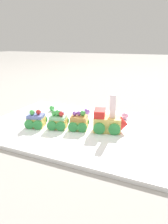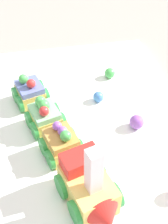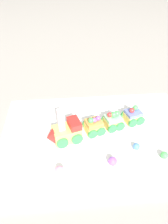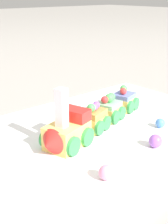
{
  "view_description": "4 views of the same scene",
  "coord_description": "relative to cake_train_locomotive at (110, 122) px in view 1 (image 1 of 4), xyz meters",
  "views": [
    {
      "loc": [
        0.32,
        -0.64,
        0.3
      ],
      "look_at": [
        0.02,
        0.0,
        0.07
      ],
      "focal_mm": 35.0,
      "sensor_mm": 36.0,
      "label": 1
    },
    {
      "loc": [
        0.36,
        -0.05,
        0.43
      ],
      "look_at": [
        -0.02,
        0.02,
        0.07
      ],
      "focal_mm": 50.0,
      "sensor_mm": 36.0,
      "label": 2
    },
    {
      "loc": [
        0.1,
        0.52,
        0.53
      ],
      "look_at": [
        0.05,
        -0.04,
        0.09
      ],
      "focal_mm": 35.0,
      "sensor_mm": 36.0,
      "label": 3
    },
    {
      "loc": [
        0.44,
        0.45,
        0.3
      ],
      "look_at": [
        0.04,
        -0.02,
        0.06
      ],
      "focal_mm": 50.0,
      "sensor_mm": 36.0,
      "label": 4
    }
  ],
  "objects": [
    {
      "name": "gumball_purple",
      "position": [
        -0.14,
        0.12,
        -0.02
      ],
      "size": [
        0.03,
        0.03,
        0.03
      ],
      "primitive_type": "sphere",
      "color": "#9956C6",
      "rests_on": "display_board"
    },
    {
      "name": "gumball_blue",
      "position": [
        -0.22,
        0.06,
        -0.02
      ],
      "size": [
        0.02,
        0.02,
        0.02
      ],
      "primitive_type": "sphere",
      "color": "#4C84E0",
      "rests_on": "display_board"
    },
    {
      "name": "gumball_green",
      "position": [
        -0.29,
        0.11,
        -0.02
      ],
      "size": [
        0.02,
        0.02,
        0.02
      ],
      "primitive_type": "sphere",
      "color": "#4CBC56",
      "rests_on": "display_board"
    },
    {
      "name": "gumball_pink",
      "position": [
        0.02,
        0.13,
        -0.02
      ],
      "size": [
        0.03,
        0.03,
        0.03
      ],
      "primitive_type": "sphere",
      "color": "pink",
      "rests_on": "display_board"
    },
    {
      "name": "cake_train_locomotive",
      "position": [
        0.0,
        0.0,
        0.0
      ],
      "size": [
        0.12,
        0.09,
        0.12
      ],
      "rotation": [
        0.0,
        0.0,
        0.28
      ],
      "color": "#EACC66",
      "rests_on": "display_board"
    },
    {
      "name": "display_board",
      "position": [
        -0.11,
        -0.01,
        -0.04
      ],
      "size": [
        0.65,
        0.46,
        0.01
      ],
      "primitive_type": "cube",
      "color": "white",
      "rests_on": "ground_plane"
    },
    {
      "name": "ground_plane",
      "position": [
        -0.11,
        -0.01,
        -0.04
      ],
      "size": [
        10.0,
        10.0,
        0.0
      ],
      "primitive_type": "plane",
      "color": "gray"
    },
    {
      "name": "cake_car_caramel",
      "position": [
        -0.1,
        -0.03,
        -0.01
      ],
      "size": [
        0.08,
        0.08,
        0.07
      ],
      "rotation": [
        0.0,
        0.0,
        0.28
      ],
      "color": "#EACC66",
      "rests_on": "display_board"
    },
    {
      "name": "cake_car_mint",
      "position": [
        -0.17,
        -0.05,
        -0.01
      ],
      "size": [
        0.08,
        0.08,
        0.06
      ],
      "rotation": [
        0.0,
        0.0,
        0.28
      ],
      "color": "#EACC66",
      "rests_on": "display_board"
    },
    {
      "name": "cake_car_blueberry",
      "position": [
        -0.25,
        -0.07,
        -0.01
      ],
      "size": [
        0.08,
        0.08,
        0.06
      ],
      "rotation": [
        0.0,
        0.0,
        0.28
      ],
      "color": "#EACC66",
      "rests_on": "display_board"
    }
  ]
}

